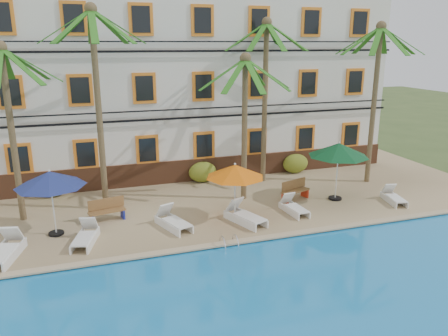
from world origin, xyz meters
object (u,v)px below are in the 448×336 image
object	(u,v)px
palm_b	(97,83)
umbrella_green	(339,150)
umbrella_blue	(50,179)
palm_d	(265,80)
lounger_f	(394,197)
lounger_a	(5,250)
lounger_d	(245,216)
palm_a	(8,108)
pool_ladder	(229,245)
palm_c	(245,106)
bench_right	(294,190)
lounger_e	(294,207)
umbrella_red	(235,171)
lounger_c	(173,221)
lounger_b	(85,236)
bench_left	(106,210)
palm_e	(376,82)

from	to	relation	value
palm_b	umbrella_green	bearing A→B (deg)	-11.78
palm_b	umbrella_blue	distance (m)	4.48
palm_b	palm_d	bearing A→B (deg)	10.69
umbrella_blue	lounger_f	distance (m)	14.94
palm_d	lounger_a	world-z (taller)	palm_d
lounger_d	palm_d	bearing A→B (deg)	59.58
palm_a	pool_ladder	world-z (taller)	palm_a
palm_c	umbrella_blue	xyz separation A→B (m)	(-8.34, -1.57, -2.16)
umbrella_green	bench_right	size ratio (longest dim) A/B	1.78
palm_a	lounger_a	size ratio (longest dim) A/B	3.32
lounger_e	pool_ladder	world-z (taller)	lounger_e
palm_d	pool_ladder	world-z (taller)	palm_d
lounger_f	lounger_e	bearing A→B (deg)	176.91
palm_b	umbrella_red	distance (m)	6.80
lounger_c	lounger_d	world-z (taller)	lounger_d
umbrella_blue	lounger_d	world-z (taller)	umbrella_blue
lounger_d	umbrella_red	bearing A→B (deg)	117.03
lounger_b	bench_right	distance (m)	9.67
palm_b	lounger_b	size ratio (longest dim) A/B	4.50
palm_a	umbrella_blue	distance (m)	3.46
lounger_d	palm_b	bearing A→B (deg)	147.01
lounger_d	bench_right	distance (m)	3.73
lounger_b	lounger_d	world-z (taller)	lounger_d
umbrella_red	bench_left	bearing A→B (deg)	163.66
palm_a	bench_left	distance (m)	5.51
umbrella_green	lounger_a	world-z (taller)	umbrella_green
pool_ladder	palm_a	bearing A→B (deg)	146.15
umbrella_green	bench_right	distance (m)	2.75
lounger_a	lounger_c	distance (m)	6.05
umbrella_red	pool_ladder	bearing A→B (deg)	-114.20
palm_b	umbrella_red	xyz separation A→B (m)	(5.06, -2.95, -3.44)
umbrella_red	bench_right	bearing A→B (deg)	21.84
palm_a	palm_b	size ratio (longest dim) A/B	0.83
lounger_f	pool_ladder	world-z (taller)	lounger_f
bench_right	lounger_d	bearing A→B (deg)	-149.52
umbrella_blue	lounger_c	bearing A→B (deg)	-10.05
palm_d	bench_right	world-z (taller)	palm_d
palm_b	palm_e	size ratio (longest dim) A/B	1.06
lounger_a	umbrella_green	bearing A→B (deg)	6.77
palm_d	umbrella_red	world-z (taller)	palm_d
lounger_e	palm_a	bearing A→B (deg)	165.57
lounger_b	pool_ladder	world-z (taller)	lounger_b
umbrella_green	bench_left	world-z (taller)	umbrella_green
umbrella_red	lounger_e	xyz separation A→B (m)	(2.67, -0.16, -1.82)
palm_d	bench_right	distance (m)	5.79
palm_c	palm_e	bearing A→B (deg)	3.44
lounger_a	palm_b	bearing A→B (deg)	46.84
lounger_d	lounger_a	bearing A→B (deg)	-177.59
palm_c	bench_right	xyz separation A→B (m)	(2.22, -0.86, -3.92)
palm_e	pool_ladder	distance (m)	11.91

